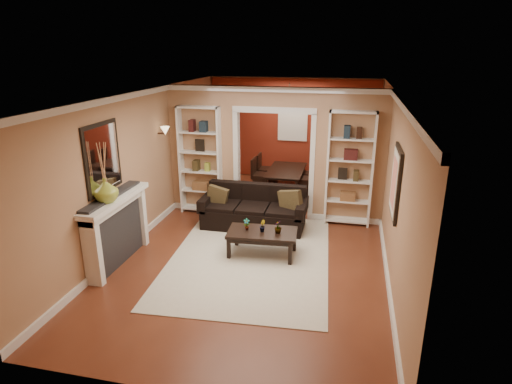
% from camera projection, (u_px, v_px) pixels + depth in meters
% --- Properties ---
extents(floor, '(8.00, 8.00, 0.00)m').
position_uv_depth(floor, '(262.00, 237.00, 8.15)').
color(floor, brown).
rests_on(floor, ground).
extents(ceiling, '(8.00, 8.00, 0.00)m').
position_uv_depth(ceiling, '(262.00, 93.00, 7.29)').
color(ceiling, white).
rests_on(ceiling, ground).
extents(wall_back, '(8.00, 0.00, 8.00)m').
position_uv_depth(wall_back, '(293.00, 129.00, 11.42)').
color(wall_back, tan).
rests_on(wall_back, ground).
extents(wall_front, '(8.00, 0.00, 8.00)m').
position_uv_depth(wall_front, '(175.00, 281.00, 4.02)').
color(wall_front, tan).
rests_on(wall_front, ground).
extents(wall_left, '(0.00, 8.00, 8.00)m').
position_uv_depth(wall_left, '(147.00, 162.00, 8.19)').
color(wall_left, tan).
rests_on(wall_left, ground).
extents(wall_right, '(0.00, 8.00, 8.00)m').
position_uv_depth(wall_right, '(392.00, 177.00, 7.25)').
color(wall_right, tan).
rests_on(wall_right, ground).
extents(partition_wall, '(4.50, 0.15, 2.70)m').
position_uv_depth(partition_wall, '(274.00, 154.00, 8.83)').
color(partition_wall, tan).
rests_on(partition_wall, floor).
extents(red_back_panel, '(4.44, 0.04, 2.64)m').
position_uv_depth(red_back_panel, '(293.00, 131.00, 11.40)').
color(red_back_panel, maroon).
rests_on(red_back_panel, floor).
extents(dining_window, '(0.78, 0.03, 0.98)m').
position_uv_depth(dining_window, '(293.00, 122.00, 11.29)').
color(dining_window, '#8CA5CC').
rests_on(dining_window, wall_back).
extents(area_rug, '(2.88, 3.88, 0.01)m').
position_uv_depth(area_rug, '(250.00, 257.00, 7.36)').
color(area_rug, beige).
rests_on(area_rug, floor).
extents(sofa, '(2.09, 0.90, 0.82)m').
position_uv_depth(sofa, '(254.00, 208.00, 8.49)').
color(sofa, black).
rests_on(sofa, floor).
extents(pillow_left, '(0.41, 0.15, 0.41)m').
position_uv_depth(pillow_left, '(217.00, 196.00, 8.57)').
color(pillow_left, brown).
rests_on(pillow_left, sofa).
extents(pillow_right, '(0.48, 0.31, 0.47)m').
position_uv_depth(pillow_right, '(291.00, 200.00, 8.25)').
color(pillow_right, brown).
rests_on(pillow_right, sofa).
extents(coffee_table, '(1.22, 0.72, 0.45)m').
position_uv_depth(coffee_table, '(262.00, 243.00, 7.38)').
color(coffee_table, black).
rests_on(coffee_table, floor).
extents(plant_left, '(0.13, 0.10, 0.21)m').
position_uv_depth(plant_left, '(247.00, 224.00, 7.33)').
color(plant_left, '#336626').
rests_on(plant_left, coffee_table).
extents(plant_center, '(0.11, 0.13, 0.20)m').
position_uv_depth(plant_center, '(262.00, 226.00, 7.28)').
color(plant_center, '#336626').
rests_on(plant_center, coffee_table).
extents(plant_right, '(0.15, 0.15, 0.22)m').
position_uv_depth(plant_right, '(278.00, 227.00, 7.22)').
color(plant_right, '#336626').
rests_on(plant_right, coffee_table).
extents(bookshelf_left, '(0.90, 0.30, 2.30)m').
position_uv_depth(bookshelf_left, '(201.00, 161.00, 9.06)').
color(bookshelf_left, white).
rests_on(bookshelf_left, floor).
extents(bookshelf_right, '(0.90, 0.30, 2.30)m').
position_uv_depth(bookshelf_right, '(350.00, 169.00, 8.41)').
color(bookshelf_right, white).
rests_on(bookshelf_right, floor).
extents(fireplace, '(0.32, 1.70, 1.16)m').
position_uv_depth(fireplace, '(119.00, 231.00, 7.02)').
color(fireplace, white).
rests_on(fireplace, floor).
extents(vase, '(0.42, 0.42, 0.39)m').
position_uv_depth(vase, '(106.00, 190.00, 6.56)').
color(vase, '#92A535').
rests_on(vase, fireplace).
extents(mirror, '(0.03, 0.95, 1.10)m').
position_uv_depth(mirror, '(102.00, 158.00, 6.65)').
color(mirror, silver).
rests_on(mirror, wall_left).
extents(wall_sconce, '(0.18, 0.18, 0.22)m').
position_uv_depth(wall_sconce, '(162.00, 132.00, 8.52)').
color(wall_sconce, '#FFE0A5').
rests_on(wall_sconce, wall_left).
extents(framed_art, '(0.04, 0.85, 1.05)m').
position_uv_depth(framed_art, '(395.00, 183.00, 6.27)').
color(framed_art, black).
rests_on(framed_art, wall_right).
extents(dining_table, '(1.56, 0.87, 0.55)m').
position_uv_depth(dining_table, '(287.00, 180.00, 10.70)').
color(dining_table, black).
rests_on(dining_table, floor).
extents(dining_chair_nw, '(0.56, 0.56, 0.90)m').
position_uv_depth(dining_chair_nw, '(263.00, 175.00, 10.48)').
color(dining_chair_nw, black).
rests_on(dining_chair_nw, floor).
extents(dining_chair_ne, '(0.43, 0.43, 0.85)m').
position_uv_depth(dining_chair_ne, '(308.00, 179.00, 10.26)').
color(dining_chair_ne, black).
rests_on(dining_chair_ne, floor).
extents(dining_chair_sw, '(0.55, 0.55, 0.86)m').
position_uv_depth(dining_chair_sw, '(268.00, 170.00, 11.04)').
color(dining_chair_sw, black).
rests_on(dining_chair_sw, floor).
extents(dining_chair_se, '(0.47, 0.47, 0.78)m').
position_uv_depth(dining_chair_se, '(310.00, 174.00, 10.83)').
color(dining_chair_se, black).
rests_on(dining_chair_se, floor).
extents(chandelier, '(0.50, 0.50, 0.30)m').
position_uv_depth(chandelier, '(286.00, 111.00, 10.00)').
color(chandelier, '#362218').
rests_on(chandelier, ceiling).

